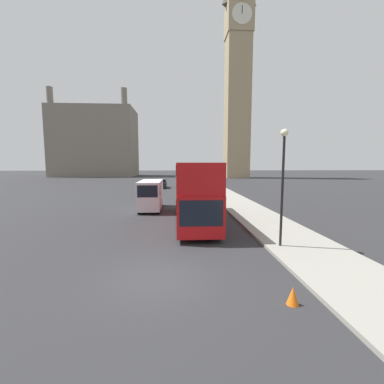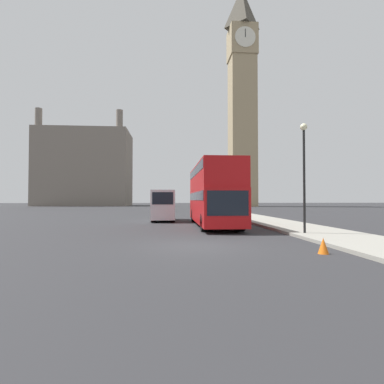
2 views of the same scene
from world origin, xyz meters
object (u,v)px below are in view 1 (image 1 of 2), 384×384
object	(u,v)px
street_lamp	(283,170)
parked_sedan	(161,184)
red_double_decker_bus	(194,189)
white_van	(151,194)
clock_tower	(238,71)

from	to	relation	value
street_lamp	parked_sedan	distance (m)	33.39
red_double_decker_bus	parked_sedan	bearing A→B (deg)	98.59
white_van	street_lamp	bearing A→B (deg)	-56.27
clock_tower	parked_sedan	distance (m)	47.95
parked_sedan	clock_tower	bearing A→B (deg)	57.20
red_double_decker_bus	street_lamp	bearing A→B (deg)	-57.68
red_double_decker_bus	street_lamp	size ratio (longest dim) A/B	1.91
red_double_decker_bus	parked_sedan	size ratio (longest dim) A/B	2.36
white_van	parked_sedan	xyz separation A→B (m)	(-0.36, 21.16, -0.71)
white_van	parked_sedan	world-z (taller)	white_van
clock_tower	red_double_decker_bus	size ratio (longest dim) A/B	5.54
white_van	street_lamp	xyz separation A→B (m)	(7.44, -11.14, 2.46)
white_van	clock_tower	bearing A→B (deg)	69.26
street_lamp	red_double_decker_bus	bearing A→B (deg)	122.32
red_double_decker_bus	white_van	world-z (taller)	red_double_decker_bus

